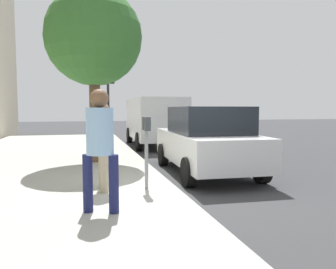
{
  "coord_description": "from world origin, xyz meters",
  "views": [
    {
      "loc": [
        -6.6,
        1.78,
        1.72
      ],
      "look_at": [
        0.05,
        0.08,
        1.18
      ],
      "focal_mm": 35.12,
      "sensor_mm": 36.0,
      "label": 1
    }
  ],
  "objects_px": {
    "parking_meter": "(146,137)",
    "pedestrian_at_meter": "(103,139)",
    "parked_sedan_near": "(206,140)",
    "street_tree": "(94,38)",
    "traffic_signal": "(110,91)",
    "pedestrian_bystander": "(100,139)",
    "parked_van_far": "(154,119)"
  },
  "relations": [
    {
      "from": "parking_meter",
      "to": "pedestrian_at_meter",
      "type": "xyz_separation_m",
      "value": [
        0.09,
        0.83,
        -0.03
      ]
    },
    {
      "from": "parked_sedan_near",
      "to": "street_tree",
      "type": "height_order",
      "value": "street_tree"
    },
    {
      "from": "street_tree",
      "to": "traffic_signal",
      "type": "relative_size",
      "value": 1.4
    },
    {
      "from": "parking_meter",
      "to": "pedestrian_at_meter",
      "type": "height_order",
      "value": "pedestrian_at_meter"
    },
    {
      "from": "pedestrian_bystander",
      "to": "parked_sedan_near",
      "type": "distance_m",
      "value": 4.29
    },
    {
      "from": "pedestrian_bystander",
      "to": "parking_meter",
      "type": "bearing_deg",
      "value": -14.51
    },
    {
      "from": "parked_van_far",
      "to": "street_tree",
      "type": "bearing_deg",
      "value": 150.3
    },
    {
      "from": "pedestrian_bystander",
      "to": "traffic_signal",
      "type": "distance_m",
      "value": 11.21
    },
    {
      "from": "pedestrian_at_meter",
      "to": "parked_sedan_near",
      "type": "relative_size",
      "value": 0.38
    },
    {
      "from": "street_tree",
      "to": "pedestrian_bystander",
      "type": "bearing_deg",
      "value": 178.93
    },
    {
      "from": "pedestrian_at_meter",
      "to": "parked_van_far",
      "type": "relative_size",
      "value": 0.32
    },
    {
      "from": "pedestrian_bystander",
      "to": "parked_van_far",
      "type": "distance_m",
      "value": 10.3
    },
    {
      "from": "parked_sedan_near",
      "to": "parked_van_far",
      "type": "relative_size",
      "value": 0.85
    },
    {
      "from": "pedestrian_bystander",
      "to": "parked_van_far",
      "type": "bearing_deg",
      "value": 5.31
    },
    {
      "from": "parking_meter",
      "to": "pedestrian_bystander",
      "type": "bearing_deg",
      "value": 143.82
    },
    {
      "from": "pedestrian_bystander",
      "to": "parked_sedan_near",
      "type": "height_order",
      "value": "pedestrian_bystander"
    },
    {
      "from": "pedestrian_at_meter",
      "to": "street_tree",
      "type": "bearing_deg",
      "value": 88.01
    },
    {
      "from": "pedestrian_bystander",
      "to": "street_tree",
      "type": "relative_size",
      "value": 0.37
    },
    {
      "from": "street_tree",
      "to": "traffic_signal",
      "type": "xyz_separation_m",
      "value": [
        6.13,
        -0.92,
        -1.19
      ]
    },
    {
      "from": "pedestrian_bystander",
      "to": "parked_sedan_near",
      "type": "bearing_deg",
      "value": -21.07
    },
    {
      "from": "pedestrian_bystander",
      "to": "street_tree",
      "type": "height_order",
      "value": "street_tree"
    },
    {
      "from": "parked_sedan_near",
      "to": "street_tree",
      "type": "distance_m",
      "value": 4.41
    },
    {
      "from": "parking_meter",
      "to": "pedestrian_bystander",
      "type": "height_order",
      "value": "pedestrian_bystander"
    },
    {
      "from": "parking_meter",
      "to": "street_tree",
      "type": "bearing_deg",
      "value": 13.05
    },
    {
      "from": "pedestrian_at_meter",
      "to": "parked_sedan_near",
      "type": "xyz_separation_m",
      "value": [
        1.76,
        -2.79,
        -0.24
      ]
    },
    {
      "from": "parked_sedan_near",
      "to": "traffic_signal",
      "type": "bearing_deg",
      "value": 13.35
    },
    {
      "from": "pedestrian_bystander",
      "to": "street_tree",
      "type": "bearing_deg",
      "value": 20.6
    },
    {
      "from": "parking_meter",
      "to": "traffic_signal",
      "type": "height_order",
      "value": "traffic_signal"
    },
    {
      "from": "parking_meter",
      "to": "parked_van_far",
      "type": "relative_size",
      "value": 0.27
    },
    {
      "from": "pedestrian_at_meter",
      "to": "traffic_signal",
      "type": "relative_size",
      "value": 0.47
    },
    {
      "from": "parked_van_far",
      "to": "parked_sedan_near",
      "type": "bearing_deg",
      "value": 179.98
    },
    {
      "from": "parked_van_far",
      "to": "street_tree",
      "type": "height_order",
      "value": "street_tree"
    }
  ]
}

